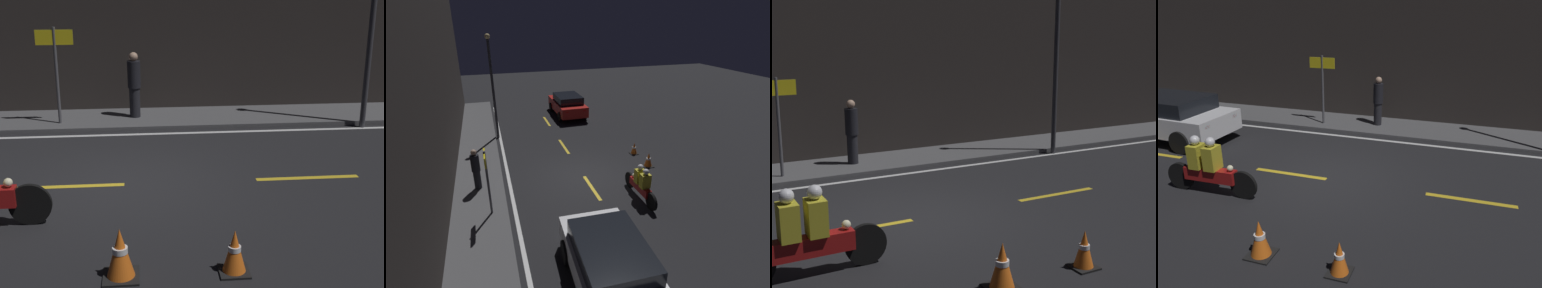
{
  "view_description": "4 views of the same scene",
  "coord_description": "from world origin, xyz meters",
  "views": [
    {
      "loc": [
        0.36,
        -9.32,
        3.76
      ],
      "look_at": [
        1.26,
        -0.05,
        0.77
      ],
      "focal_mm": 50.0,
      "sensor_mm": 36.0,
      "label": 1
    },
    {
      "loc": [
        -11.06,
        3.78,
        6.54
      ],
      "look_at": [
        1.04,
        -0.03,
        1.14
      ],
      "focal_mm": 28.0,
      "sensor_mm": 36.0,
      "label": 2
    },
    {
      "loc": [
        -3.76,
        -9.11,
        3.59
      ],
      "look_at": [
        1.42,
        0.51,
        1.27
      ],
      "focal_mm": 50.0,
      "sensor_mm": 36.0,
      "label": 3
    },
    {
      "loc": [
        3.24,
        -7.94,
        4.17
      ],
      "look_at": [
        0.44,
        0.57,
        0.8
      ],
      "focal_mm": 35.0,
      "sensor_mm": 36.0,
      "label": 4
    }
  ],
  "objects": [
    {
      "name": "ground_plane",
      "position": [
        0.0,
        0.0,
        0.0
      ],
      "size": [
        56.0,
        56.0,
        0.0
      ],
      "primitive_type": "plane",
      "color": "black"
    },
    {
      "name": "raised_curb",
      "position": [
        0.0,
        4.46,
        0.06
      ],
      "size": [
        28.0,
        1.95,
        0.12
      ],
      "color": "#4C4C4F",
      "rests_on": "ground"
    },
    {
      "name": "building_front",
      "position": [
        0.0,
        5.59,
        3.87
      ],
      "size": [
        28.0,
        0.3,
        7.73
      ],
      "color": "#2D2826",
      "rests_on": "ground"
    },
    {
      "name": "lane_dash_b",
      "position": [
        -5.5,
        0.0,
        0.0
      ],
      "size": [
        2.0,
        0.14,
        0.01
      ],
      "color": "gold",
      "rests_on": "ground"
    },
    {
      "name": "lane_dash_c",
      "position": [
        -1.0,
        0.0,
        0.0
      ],
      "size": [
        2.0,
        0.14,
        0.01
      ],
      "color": "gold",
      "rests_on": "ground"
    },
    {
      "name": "lane_dash_d",
      "position": [
        3.5,
        0.0,
        0.0
      ],
      "size": [
        2.0,
        0.14,
        0.01
      ],
      "color": "gold",
      "rests_on": "ground"
    },
    {
      "name": "lane_dash_e",
      "position": [
        8.0,
        0.0,
        0.0
      ],
      "size": [
        2.0,
        0.14,
        0.01
      ],
      "color": "gold",
      "rests_on": "ground"
    },
    {
      "name": "lane_solid_kerb",
      "position": [
        0.0,
        3.24,
        0.0
      ],
      "size": [
        25.2,
        0.14,
        0.01
      ],
      "color": "silver",
      "rests_on": "ground"
    },
    {
      "name": "sedan_white",
      "position": [
        -5.95,
        1.26,
        0.79
      ],
      "size": [
        4.41,
        2.19,
        1.44
      ],
      "rotation": [
        0.0,
        0.0,
        3.09
      ],
      "color": "silver",
      "rests_on": "ground"
    },
    {
      "name": "taxi_red",
      "position": [
        8.95,
        -1.73,
        0.8
      ],
      "size": [
        4.15,
        1.98,
        1.51
      ],
      "rotation": [
        0.0,
        0.0,
        0.01
      ],
      "color": "red",
      "rests_on": "ground"
    },
    {
      "name": "motorcycle",
      "position": [
        -2.31,
        -1.53,
        0.66
      ],
      "size": [
        2.35,
        0.37,
        1.4
      ],
      "rotation": [
        0.0,
        0.0,
        0.02
      ],
      "color": "black",
      "rests_on": "ground"
    },
    {
      "name": "traffic_cone_near",
      "position": [
        0.03,
        -3.2,
        0.34
      ],
      "size": [
        0.47,
        0.47,
        0.69
      ],
      "color": "black",
      "rests_on": "ground"
    },
    {
      "name": "traffic_cone_mid",
      "position": [
        1.51,
        -3.22,
        0.3
      ],
      "size": [
        0.4,
        0.4,
        0.61
      ],
      "color": "black",
      "rests_on": "ground"
    },
    {
      "name": "pedestrian",
      "position": [
        0.19,
        4.48,
        0.99
      ],
      "size": [
        0.34,
        0.34,
        1.7
      ],
      "color": "black",
      "rests_on": "raised_curb"
    },
    {
      "name": "shop_sign",
      "position": [
        -1.7,
        4.04,
        1.81
      ],
      "size": [
        0.9,
        0.08,
        2.4
      ],
      "color": "#4C4C51",
      "rests_on": "raised_curb"
    },
    {
      "name": "street_lamp",
      "position": [
        5.96,
        3.34,
        3.24
      ],
      "size": [
        0.28,
        0.28,
        5.76
      ],
      "color": "#333338",
      "rests_on": "ground"
    }
  ]
}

